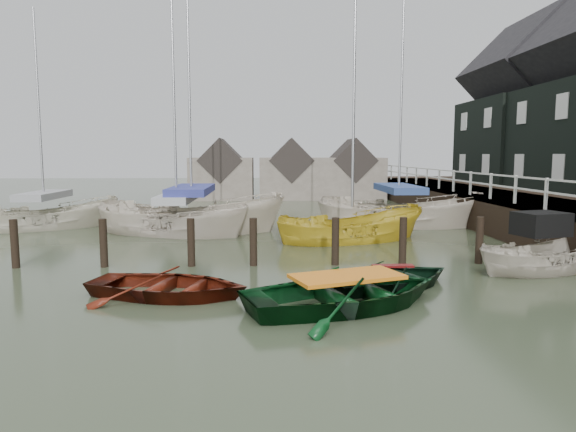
{
  "coord_description": "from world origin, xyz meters",
  "views": [
    {
      "loc": [
        -0.84,
        -11.74,
        3.23
      ],
      "look_at": [
        -0.17,
        3.46,
        1.4
      ],
      "focal_mm": 32.0,
      "sensor_mm": 36.0,
      "label": 1
    }
  ],
  "objects_px": {
    "rowboat_green": "(347,307)",
    "sailboat_c": "(352,240)",
    "rowboat_dkgreen": "(392,287)",
    "sailboat_b": "(192,230)",
    "sailboat_d": "(398,224)",
    "rowboat_red": "(169,296)",
    "sailboat_a": "(177,233)",
    "sailboat_e": "(45,227)",
    "motorboat": "(542,268)"
  },
  "relations": [
    {
      "from": "rowboat_green",
      "to": "sailboat_c",
      "type": "relative_size",
      "value": 0.44
    },
    {
      "from": "sailboat_c",
      "to": "rowboat_dkgreen",
      "type": "bearing_deg",
      "value": 161.37
    },
    {
      "from": "sailboat_b",
      "to": "sailboat_d",
      "type": "relative_size",
      "value": 0.98
    },
    {
      "from": "sailboat_d",
      "to": "rowboat_red",
      "type": "bearing_deg",
      "value": 160.75
    },
    {
      "from": "rowboat_red",
      "to": "sailboat_c",
      "type": "distance_m",
      "value": 9.3
    },
    {
      "from": "rowboat_dkgreen",
      "to": "sailboat_a",
      "type": "relative_size",
      "value": 0.29
    },
    {
      "from": "rowboat_green",
      "to": "sailboat_d",
      "type": "xyz_separation_m",
      "value": [
        4.35,
        12.49,
        0.06
      ]
    },
    {
      "from": "rowboat_red",
      "to": "sailboat_d",
      "type": "relative_size",
      "value": 0.29
    },
    {
      "from": "rowboat_red",
      "to": "sailboat_e",
      "type": "xyz_separation_m",
      "value": [
        -7.49,
        11.3,
        0.06
      ]
    },
    {
      "from": "rowboat_red",
      "to": "sailboat_a",
      "type": "bearing_deg",
      "value": 23.09
    },
    {
      "from": "rowboat_dkgreen",
      "to": "sailboat_d",
      "type": "distance_m",
      "value": 11.25
    },
    {
      "from": "sailboat_b",
      "to": "sailboat_e",
      "type": "relative_size",
      "value": 1.2
    },
    {
      "from": "rowboat_red",
      "to": "sailboat_a",
      "type": "relative_size",
      "value": 0.31
    },
    {
      "from": "rowboat_green",
      "to": "sailboat_b",
      "type": "height_order",
      "value": "sailboat_b"
    },
    {
      "from": "rowboat_dkgreen",
      "to": "sailboat_c",
      "type": "distance_m",
      "value": 6.91
    },
    {
      "from": "sailboat_a",
      "to": "sailboat_b",
      "type": "xyz_separation_m",
      "value": [
        0.52,
        0.59,
        -0.01
      ]
    },
    {
      "from": "sailboat_a",
      "to": "rowboat_dkgreen",
      "type": "bearing_deg",
      "value": -119.59
    },
    {
      "from": "rowboat_red",
      "to": "sailboat_a",
      "type": "xyz_separation_m",
      "value": [
        -1.38,
        9.3,
        0.07
      ]
    },
    {
      "from": "rowboat_red",
      "to": "sailboat_c",
      "type": "relative_size",
      "value": 0.37
    },
    {
      "from": "motorboat",
      "to": "sailboat_c",
      "type": "xyz_separation_m",
      "value": [
        -4.38,
        5.46,
        -0.09
      ]
    },
    {
      "from": "sailboat_a",
      "to": "sailboat_d",
      "type": "relative_size",
      "value": 0.93
    },
    {
      "from": "rowboat_green",
      "to": "sailboat_c",
      "type": "bearing_deg",
      "value": -29.61
    },
    {
      "from": "rowboat_red",
      "to": "sailboat_b",
      "type": "distance_m",
      "value": 9.93
    },
    {
      "from": "sailboat_e",
      "to": "motorboat",
      "type": "bearing_deg",
      "value": -142.99
    },
    {
      "from": "rowboat_red",
      "to": "rowboat_dkgreen",
      "type": "bearing_deg",
      "value": -68.86
    },
    {
      "from": "sailboat_b",
      "to": "sailboat_d",
      "type": "distance_m",
      "value": 9.27
    },
    {
      "from": "rowboat_red",
      "to": "rowboat_green",
      "type": "distance_m",
      "value": 4.07
    },
    {
      "from": "rowboat_red",
      "to": "rowboat_dkgreen",
      "type": "height_order",
      "value": "rowboat_red"
    },
    {
      "from": "rowboat_red",
      "to": "rowboat_green",
      "type": "relative_size",
      "value": 0.84
    },
    {
      "from": "sailboat_a",
      "to": "sailboat_c",
      "type": "relative_size",
      "value": 1.2
    },
    {
      "from": "sailboat_b",
      "to": "sailboat_e",
      "type": "height_order",
      "value": "sailboat_b"
    },
    {
      "from": "sailboat_b",
      "to": "sailboat_a",
      "type": "bearing_deg",
      "value": 139.24
    },
    {
      "from": "sailboat_b",
      "to": "motorboat",
      "type": "bearing_deg",
      "value": -125.38
    },
    {
      "from": "sailboat_b",
      "to": "sailboat_c",
      "type": "xyz_separation_m",
      "value": [
        6.34,
        -2.39,
        -0.05
      ]
    },
    {
      "from": "rowboat_red",
      "to": "rowboat_green",
      "type": "height_order",
      "value": "rowboat_green"
    },
    {
      "from": "rowboat_dkgreen",
      "to": "sailboat_e",
      "type": "distance_m",
      "value": 16.7
    },
    {
      "from": "sailboat_e",
      "to": "sailboat_b",
      "type": "bearing_deg",
      "value": -126.91
    },
    {
      "from": "sailboat_c",
      "to": "rowboat_green",
      "type": "bearing_deg",
      "value": 152.43
    },
    {
      "from": "rowboat_green",
      "to": "rowboat_dkgreen",
      "type": "height_order",
      "value": "rowboat_green"
    },
    {
      "from": "sailboat_d",
      "to": "sailboat_c",
      "type": "bearing_deg",
      "value": 161.29
    },
    {
      "from": "sailboat_c",
      "to": "sailboat_e",
      "type": "bearing_deg",
      "value": 56.41
    },
    {
      "from": "rowboat_dkgreen",
      "to": "motorboat",
      "type": "distance_m",
      "value": 4.76
    },
    {
      "from": "rowboat_dkgreen",
      "to": "sailboat_b",
      "type": "bearing_deg",
      "value": 7.92
    },
    {
      "from": "sailboat_c",
      "to": "sailboat_d",
      "type": "xyz_separation_m",
      "value": [
        2.8,
        3.95,
        0.05
      ]
    },
    {
      "from": "sailboat_d",
      "to": "sailboat_e",
      "type": "height_order",
      "value": "sailboat_d"
    },
    {
      "from": "rowboat_dkgreen",
      "to": "motorboat",
      "type": "height_order",
      "value": "motorboat"
    },
    {
      "from": "rowboat_dkgreen",
      "to": "rowboat_red",
      "type": "bearing_deg",
      "value": 70.78
    },
    {
      "from": "sailboat_d",
      "to": "rowboat_dkgreen",
      "type": "bearing_deg",
      "value": -178.65
    },
    {
      "from": "motorboat",
      "to": "sailboat_e",
      "type": "bearing_deg",
      "value": 46.84
    },
    {
      "from": "motorboat",
      "to": "sailboat_d",
      "type": "relative_size",
      "value": 0.33
    }
  ]
}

